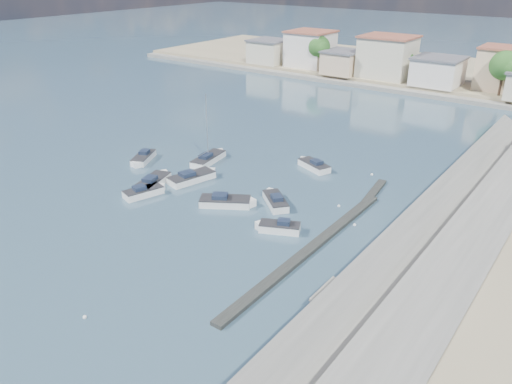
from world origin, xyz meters
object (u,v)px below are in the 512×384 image
Objects in this scene: motorboat_g at (143,159)px; motorboat_h at (228,202)px; motorboat_c at (275,201)px; motorboat_f at (313,165)px; motorboat_e at (194,177)px; motorboat_b at (145,192)px; motorboat_d at (277,228)px; motorboat_a at (154,182)px; sailboat at (209,158)px.

motorboat_g and motorboat_h have the same top height.
motorboat_f is (-1.92, 11.10, -0.00)m from motorboat_c.
motorboat_h is at bearing -11.15° from motorboat_g.
motorboat_e is at bearing -128.75° from motorboat_f.
motorboat_b is 6.35m from motorboat_e.
motorboat_d is 24.63m from motorboat_g.
motorboat_c is (14.01, 4.14, 0.00)m from motorboat_a.
sailboat reaches higher than motorboat_c.
motorboat_d is at bearing -11.25° from motorboat_g.
motorboat_f is 14.45m from motorboat_h.
motorboat_h is at bearing 5.11° from motorboat_a.
motorboat_h is 0.62× the size of sailboat.
motorboat_c is 14.74m from sailboat.
motorboat_g is (-18.70, -11.00, 0.00)m from motorboat_f.
motorboat_d is 0.47× the size of sailboat.
motorboat_e is 14.86m from motorboat_f.
motorboat_d is 0.68× the size of motorboat_e.
motorboat_b is at bearing -173.08° from motorboat_d.
motorboat_h is (-1.85, -14.33, 0.00)m from motorboat_f.
motorboat_h is (7.45, -2.74, 0.00)m from motorboat_e.
sailboat is (-1.14, 11.89, 0.04)m from motorboat_b.
motorboat_b and motorboat_e have the same top height.
motorboat_h is at bearing -40.13° from sailboat.
motorboat_f is at bearing 58.88° from motorboat_b.
motorboat_g is (-24.16, 4.81, 0.00)m from motorboat_d.
motorboat_e is 7.94m from motorboat_h.
motorboat_a is 1.22× the size of motorboat_b.
motorboat_c is 0.51× the size of sailboat.
sailboat is (6.84, 5.12, 0.04)m from motorboat_g.
motorboat_f is at bearing 30.47° from motorboat_g.
sailboat is (-2.57, 5.70, 0.04)m from motorboat_e.
motorboat_a and motorboat_h have the same top height.
motorboat_e is 6.25m from sailboat.
motorboat_c is (12.65, 6.67, 0.00)m from motorboat_b.
motorboat_f is at bearing 26.37° from sailboat.
motorboat_a is 19.46m from motorboat_f.
motorboat_g is at bearing 176.46° from motorboat_e.
motorboat_c is at bearing 2.48° from motorboat_e.
motorboat_e is (1.43, 6.19, 0.00)m from motorboat_b.
motorboat_b is 0.86× the size of motorboat_h.
motorboat_b is 0.54× the size of sailboat.
motorboat_b and motorboat_d have the same top height.
motorboat_e and motorboat_h have the same top height.
sailboat reaches higher than motorboat_b.
motorboat_e is 1.12× the size of motorboat_h.
motorboat_g is (-20.63, 0.10, 0.00)m from motorboat_c.
motorboat_b is 11.95m from sailboat.
motorboat_b is 0.95× the size of motorboat_g.
motorboat_a is 17.55m from motorboat_d.
motorboat_f is at bearing 51.25° from motorboat_e.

